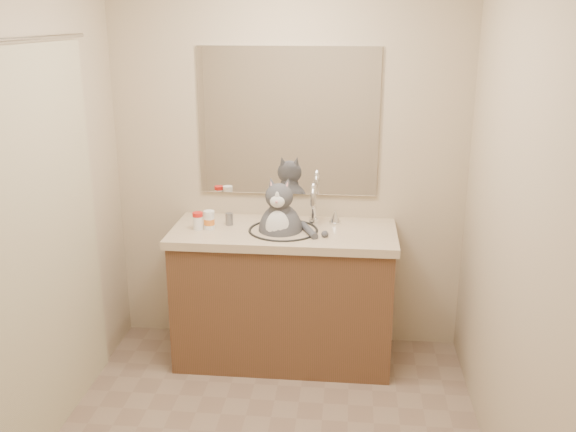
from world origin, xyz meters
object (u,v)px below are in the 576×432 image
object	(u,v)px
cat	(280,228)
grey_canister	(229,219)
pill_bottle_redcap	(198,221)
pill_bottle_orange	(209,220)

from	to	relation	value
cat	grey_canister	xyz separation A→B (m)	(-0.32, 0.07, 0.02)
pill_bottle_redcap	grey_canister	world-z (taller)	pill_bottle_redcap
pill_bottle_redcap	grey_canister	xyz separation A→B (m)	(0.17, 0.11, -0.02)
pill_bottle_redcap	pill_bottle_orange	size ratio (longest dim) A/B	0.94
cat	pill_bottle_orange	distance (m)	0.43
grey_canister	pill_bottle_orange	bearing A→B (deg)	-139.72
cat	pill_bottle_orange	xyz separation A→B (m)	(-0.43, -0.02, 0.04)
pill_bottle_orange	grey_canister	world-z (taller)	pill_bottle_orange
cat	pill_bottle_redcap	world-z (taller)	cat
pill_bottle_orange	grey_canister	distance (m)	0.14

